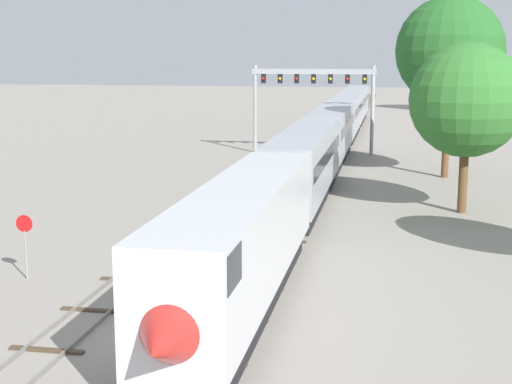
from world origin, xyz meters
name	(u,v)px	position (x,y,z in m)	size (l,w,h in m)	color
ground_plane	(166,337)	(0.00, 0.00, 0.00)	(400.00, 400.00, 0.00)	gray
track_main	(343,141)	(2.00, 60.00, 0.07)	(2.60, 200.00, 0.16)	slate
track_near	(263,166)	(-3.50, 40.00, 0.07)	(2.60, 160.00, 0.16)	slate
passenger_train	(332,132)	(2.00, 45.19, 2.61)	(3.04, 103.10, 4.80)	silver
signal_gantry	(313,89)	(-0.25, 49.64, 6.36)	(12.10, 0.49, 8.61)	#999BA0
stop_sign	(25,238)	(-8.00, 5.46, 1.87)	(0.76, 0.08, 2.88)	gray
trackside_tree_mid	(467,100)	(11.90, 23.36, 6.96)	(6.98, 6.98, 10.47)	brown
trackside_tree_right	(450,51)	(11.69, 37.06, 9.92)	(8.42, 8.42, 14.16)	brown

